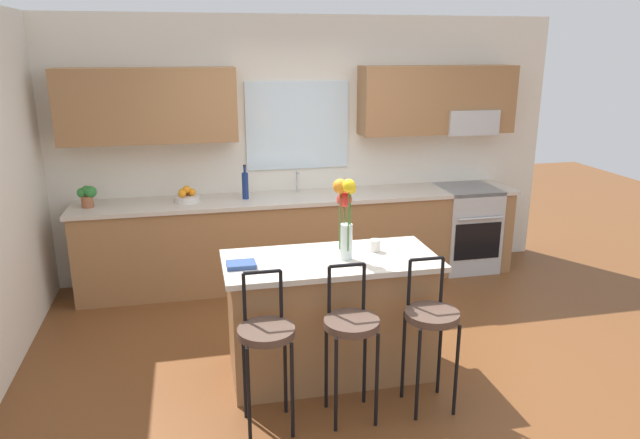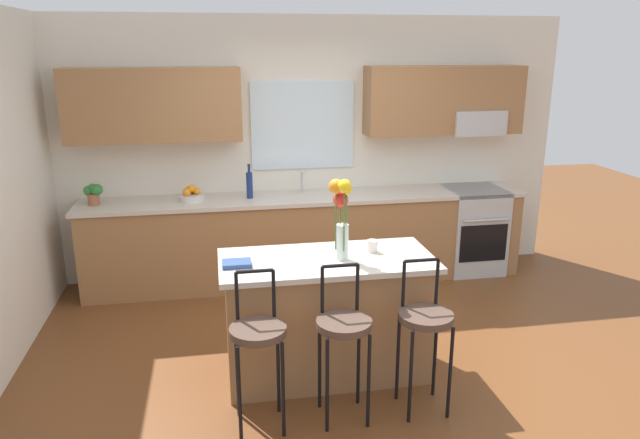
{
  "view_description": "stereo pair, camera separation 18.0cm",
  "coord_description": "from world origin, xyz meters",
  "px_view_note": "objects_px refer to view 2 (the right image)",
  "views": [
    {
      "loc": [
        -1.09,
        -4.04,
        2.38
      ],
      "look_at": [
        -0.08,
        0.55,
        1.0
      ],
      "focal_mm": 32.95,
      "sensor_mm": 36.0,
      "label": 1
    },
    {
      "loc": [
        -0.92,
        -4.07,
        2.38
      ],
      "look_at": [
        -0.08,
        0.55,
        1.0
      ],
      "focal_mm": 32.95,
      "sensor_mm": 36.0,
      "label": 2
    }
  ],
  "objects_px": {
    "oven_range": "(472,230)",
    "flower_vase": "(341,210)",
    "fruit_bowl_oranges": "(191,195)",
    "bottle_olive_oil": "(249,184)",
    "potted_plant_small": "(93,193)",
    "kitchen_island": "(327,316)",
    "bar_stool_middle": "(344,330)",
    "bar_stool_near": "(258,337)",
    "cookbook": "(237,264)",
    "bar_stool_far": "(425,323)",
    "mug_ceramic": "(372,246)"
  },
  "relations": [
    {
      "from": "bottle_olive_oil",
      "to": "fruit_bowl_oranges",
      "type": "bearing_deg",
      "value": 179.68
    },
    {
      "from": "oven_range",
      "to": "kitchen_island",
      "type": "height_order",
      "value": "same"
    },
    {
      "from": "cookbook",
      "to": "oven_range",
      "type": "bearing_deg",
      "value": 35.56
    },
    {
      "from": "fruit_bowl_oranges",
      "to": "bottle_olive_oil",
      "type": "xyz_separation_m",
      "value": [
        0.58,
        -0.0,
        0.09
      ]
    },
    {
      "from": "kitchen_island",
      "to": "bar_stool_middle",
      "type": "xyz_separation_m",
      "value": [
        -0.0,
        -0.57,
        0.17
      ]
    },
    {
      "from": "flower_vase",
      "to": "fruit_bowl_oranges",
      "type": "xyz_separation_m",
      "value": [
        -1.1,
        1.91,
        -0.31
      ]
    },
    {
      "from": "bar_stool_middle",
      "to": "bar_stool_far",
      "type": "xyz_separation_m",
      "value": [
        0.55,
        0.0,
        0.0
      ]
    },
    {
      "from": "mug_ceramic",
      "to": "potted_plant_small",
      "type": "height_order",
      "value": "potted_plant_small"
    },
    {
      "from": "bar_stool_near",
      "to": "fruit_bowl_oranges",
      "type": "height_order",
      "value": "fruit_bowl_oranges"
    },
    {
      "from": "kitchen_island",
      "to": "cookbook",
      "type": "bearing_deg",
      "value": -176.7
    },
    {
      "from": "oven_range",
      "to": "potted_plant_small",
      "type": "height_order",
      "value": "potted_plant_small"
    },
    {
      "from": "bottle_olive_oil",
      "to": "potted_plant_small",
      "type": "distance_m",
      "value": 1.49
    },
    {
      "from": "bar_stool_near",
      "to": "fruit_bowl_oranges",
      "type": "distance_m",
      "value": 2.51
    },
    {
      "from": "bar_stool_far",
      "to": "potted_plant_small",
      "type": "bearing_deg",
      "value": 135.43
    },
    {
      "from": "mug_ceramic",
      "to": "kitchen_island",
      "type": "bearing_deg",
      "value": -168.14
    },
    {
      "from": "fruit_bowl_oranges",
      "to": "kitchen_island",
      "type": "bearing_deg",
      "value": -61.7
    },
    {
      "from": "flower_vase",
      "to": "fruit_bowl_oranges",
      "type": "height_order",
      "value": "flower_vase"
    },
    {
      "from": "kitchen_island",
      "to": "bottle_olive_oil",
      "type": "height_order",
      "value": "bottle_olive_oil"
    },
    {
      "from": "kitchen_island",
      "to": "bar_stool_near",
      "type": "xyz_separation_m",
      "value": [
        -0.55,
        -0.57,
        0.17
      ]
    },
    {
      "from": "bottle_olive_oil",
      "to": "bar_stool_near",
      "type": "bearing_deg",
      "value": -92.8
    },
    {
      "from": "mug_ceramic",
      "to": "cookbook",
      "type": "distance_m",
      "value": 1.01
    },
    {
      "from": "oven_range",
      "to": "flower_vase",
      "type": "xyz_separation_m",
      "value": [
        -1.89,
        -1.88,
        0.83
      ]
    },
    {
      "from": "bar_stool_near",
      "to": "flower_vase",
      "type": "height_order",
      "value": "flower_vase"
    },
    {
      "from": "kitchen_island",
      "to": "bottle_olive_oil",
      "type": "relative_size",
      "value": 4.48
    },
    {
      "from": "fruit_bowl_oranges",
      "to": "potted_plant_small",
      "type": "relative_size",
      "value": 1.14
    },
    {
      "from": "bar_stool_near",
      "to": "mug_ceramic",
      "type": "relative_size",
      "value": 11.58
    },
    {
      "from": "bar_stool_near",
      "to": "bar_stool_middle",
      "type": "bearing_deg",
      "value": 0.0
    },
    {
      "from": "kitchen_island",
      "to": "potted_plant_small",
      "type": "bearing_deg",
      "value": 135.9
    },
    {
      "from": "mug_ceramic",
      "to": "fruit_bowl_oranges",
      "type": "xyz_separation_m",
      "value": [
        -1.36,
        1.79,
        0.01
      ]
    },
    {
      "from": "kitchen_island",
      "to": "flower_vase",
      "type": "distance_m",
      "value": 0.83
    },
    {
      "from": "cookbook",
      "to": "kitchen_island",
      "type": "bearing_deg",
      "value": 3.3
    },
    {
      "from": "kitchen_island",
      "to": "bar_stool_far",
      "type": "distance_m",
      "value": 0.81
    },
    {
      "from": "bar_stool_near",
      "to": "cookbook",
      "type": "xyz_separation_m",
      "value": [
        -0.1,
        0.54,
        0.3
      ]
    },
    {
      "from": "bar_stool_far",
      "to": "mug_ceramic",
      "type": "distance_m",
      "value": 0.75
    },
    {
      "from": "oven_range",
      "to": "bar_stool_near",
      "type": "relative_size",
      "value": 0.88
    },
    {
      "from": "bar_stool_far",
      "to": "cookbook",
      "type": "relative_size",
      "value": 5.21
    },
    {
      "from": "oven_range",
      "to": "fruit_bowl_oranges",
      "type": "xyz_separation_m",
      "value": [
        -2.99,
        0.03,
        0.52
      ]
    },
    {
      "from": "flower_vase",
      "to": "potted_plant_small",
      "type": "xyz_separation_m",
      "value": [
        -2.02,
        1.91,
        -0.24
      ]
    },
    {
      "from": "bar_stool_far",
      "to": "potted_plant_small",
      "type": "distance_m",
      "value": 3.5
    },
    {
      "from": "fruit_bowl_oranges",
      "to": "oven_range",
      "type": "bearing_deg",
      "value": -0.54
    },
    {
      "from": "bar_stool_near",
      "to": "potted_plant_small",
      "type": "distance_m",
      "value": 2.83
    },
    {
      "from": "fruit_bowl_oranges",
      "to": "bottle_olive_oil",
      "type": "bearing_deg",
      "value": -0.32
    },
    {
      "from": "bar_stool_near",
      "to": "flower_vase",
      "type": "bearing_deg",
      "value": 39.52
    },
    {
      "from": "bar_stool_far",
      "to": "bottle_olive_oil",
      "type": "relative_size",
      "value": 3.01
    },
    {
      "from": "oven_range",
      "to": "cookbook",
      "type": "height_order",
      "value": "cookbook"
    },
    {
      "from": "kitchen_island",
      "to": "cookbook",
      "type": "height_order",
      "value": "cookbook"
    },
    {
      "from": "mug_ceramic",
      "to": "fruit_bowl_oranges",
      "type": "height_order",
      "value": "fruit_bowl_oranges"
    },
    {
      "from": "bar_stool_near",
      "to": "potted_plant_small",
      "type": "bearing_deg",
      "value": 119.41
    },
    {
      "from": "fruit_bowl_oranges",
      "to": "bar_stool_near",
      "type": "bearing_deg",
      "value": -79.42
    },
    {
      "from": "flower_vase",
      "to": "cookbook",
      "type": "bearing_deg",
      "value": 179.65
    }
  ]
}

